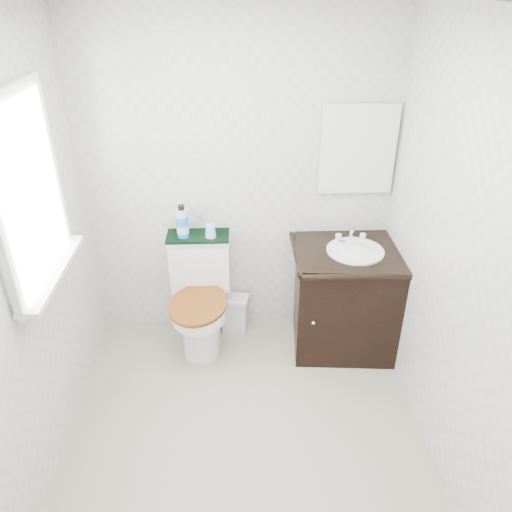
{
  "coord_description": "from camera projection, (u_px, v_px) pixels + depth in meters",
  "views": [
    {
      "loc": [
        -0.02,
        -2.12,
        2.5
      ],
      "look_at": [
        0.1,
        0.75,
        0.87
      ],
      "focal_mm": 35.0,
      "sensor_mm": 36.0,
      "label": 1
    }
  ],
  "objects": [
    {
      "name": "ceiling",
      "position": [
        237.0,
        4.0,
        1.89
      ],
      "size": [
        2.4,
        2.4,
        0.0
      ],
      "primitive_type": "plane",
      "rotation": [
        3.14,
        0.0,
        0.0
      ],
      "color": "white",
      "rests_on": "wall_back"
    },
    {
      "name": "wall_left",
      "position": [
        18.0,
        278.0,
        2.44
      ],
      "size": [
        0.0,
        2.4,
        2.4
      ],
      "primitive_type": "plane",
      "rotation": [
        1.57,
        0.0,
        1.57
      ],
      "color": "silver",
      "rests_on": "ground"
    },
    {
      "name": "soap_bar",
      "position": [
        342.0,
        241.0,
        3.57
      ],
      "size": [
        0.07,
        0.04,
        0.02
      ],
      "primitive_type": "ellipsoid",
      "color": "#176D70",
      "rests_on": "vanity"
    },
    {
      "name": "toilet",
      "position": [
        201.0,
        301.0,
        3.72
      ],
      "size": [
        0.47,
        0.67,
        0.84
      ],
      "color": "white",
      "rests_on": "floor"
    },
    {
      "name": "towel",
      "position": [
        198.0,
        236.0,
        3.59
      ],
      "size": [
        0.45,
        0.22,
        0.02
      ],
      "primitive_type": "cube",
      "color": "black",
      "rests_on": "toilet"
    },
    {
      "name": "vanity",
      "position": [
        345.0,
        295.0,
        3.67
      ],
      "size": [
        0.8,
        0.7,
        0.92
      ],
      "color": "black",
      "rests_on": "floor"
    },
    {
      "name": "trash_bin",
      "position": [
        235.0,
        313.0,
        3.95
      ],
      "size": [
        0.24,
        0.2,
        0.3
      ],
      "color": "silver",
      "rests_on": "floor"
    },
    {
      "name": "floor",
      "position": [
        245.0,
        439.0,
        3.08
      ],
      "size": [
        2.4,
        2.4,
        0.0
      ],
      "primitive_type": "plane",
      "color": "#AA9C89",
      "rests_on": "ground"
    },
    {
      "name": "cup",
      "position": [
        211.0,
        231.0,
        3.53
      ],
      "size": [
        0.08,
        0.08,
        0.1
      ],
      "primitive_type": "cone",
      "color": "#9BC1FE",
      "rests_on": "towel"
    },
    {
      "name": "wall_right",
      "position": [
        459.0,
        269.0,
        2.52
      ],
      "size": [
        0.0,
        2.4,
        2.4
      ],
      "primitive_type": "plane",
      "rotation": [
        1.57,
        0.0,
        -1.57
      ],
      "color": "silver",
      "rests_on": "ground"
    },
    {
      "name": "window",
      "position": [
        26.0,
        192.0,
        2.49
      ],
      "size": [
        0.02,
        0.7,
        0.9
      ],
      "primitive_type": "cube",
      "color": "white",
      "rests_on": "wall_left"
    },
    {
      "name": "wall_front",
      "position": [
        248.0,
        491.0,
        1.44
      ],
      "size": [
        2.4,
        0.0,
        2.4
      ],
      "primitive_type": "plane",
      "rotation": [
        -1.57,
        0.0,
        0.0
      ],
      "color": "silver",
      "rests_on": "ground"
    },
    {
      "name": "mirror",
      "position": [
        358.0,
        150.0,
        3.41
      ],
      "size": [
        0.5,
        0.02,
        0.6
      ],
      "primitive_type": "cube",
      "color": "silver",
      "rests_on": "wall_back"
    },
    {
      "name": "mouthwash_bottle",
      "position": [
        182.0,
        222.0,
        3.51
      ],
      "size": [
        0.08,
        0.08,
        0.24
      ],
      "color": "blue",
      "rests_on": "towel"
    },
    {
      "name": "wall_back",
      "position": [
        239.0,
        184.0,
        3.52
      ],
      "size": [
        2.4,
        0.0,
        2.4
      ],
      "primitive_type": "plane",
      "rotation": [
        1.57,
        0.0,
        0.0
      ],
      "color": "silver",
      "rests_on": "ground"
    }
  ]
}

